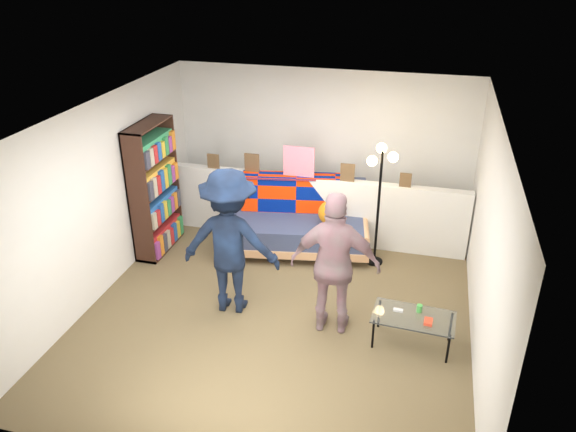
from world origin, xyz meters
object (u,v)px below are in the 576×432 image
object	(u,v)px
person_left	(230,242)
person_right	(335,265)
floor_lamp	(380,181)
coffee_table	(414,318)
futon_sofa	(296,222)
bookshelf	(155,193)

from	to	relation	value
person_left	person_right	xyz separation A→B (m)	(1.26, -0.12, -0.05)
floor_lamp	person_left	size ratio (longest dim) A/B	0.95
floor_lamp	coffee_table	bearing A→B (deg)	-70.18
person_left	floor_lamp	bearing A→B (deg)	-140.18
futon_sofa	person_right	distance (m)	1.97
bookshelf	coffee_table	distance (m)	3.94
floor_lamp	bookshelf	bearing A→B (deg)	-172.68
bookshelf	person_left	distance (m)	1.89
coffee_table	person_right	world-z (taller)	person_right
floor_lamp	person_right	distance (m)	1.69
person_right	coffee_table	bearing A→B (deg)	172.58
futon_sofa	coffee_table	bearing A→B (deg)	-45.49
futon_sofa	floor_lamp	world-z (taller)	floor_lamp
bookshelf	coffee_table	size ratio (longest dim) A/B	2.05
futon_sofa	bookshelf	xyz separation A→B (m)	(-1.92, -0.49, 0.46)
coffee_table	bookshelf	bearing A→B (deg)	160.51
person_left	person_right	bearing A→B (deg)	170.31
bookshelf	coffee_table	world-z (taller)	bookshelf
bookshelf	person_right	bearing A→B (deg)	-23.91
futon_sofa	person_left	world-z (taller)	person_left
bookshelf	floor_lamp	xyz separation A→B (m)	(3.07, 0.39, 0.33)
coffee_table	floor_lamp	distance (m)	2.00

